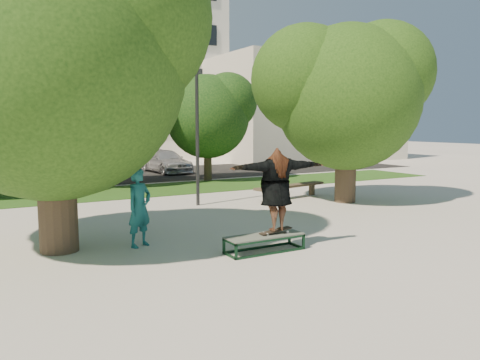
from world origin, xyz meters
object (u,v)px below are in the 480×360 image
car_dark (31,167)px  car_silver_b (166,161)px  tree_left (45,49)px  car_grey (57,165)px  bench (290,187)px  tree_right (344,89)px  bystander (139,207)px  lamppost (197,115)px  grind_box (264,243)px

car_dark → car_silver_b: bearing=25.7°
tree_left → car_grey: 15.89m
bench → car_dark: size_ratio=0.69×
tree_right → bystander: bearing=-163.1°
tree_left → car_silver_b: 17.94m
lamppost → tree_right: bearing=-21.3°
bystander → car_dark: size_ratio=0.37×
tree_left → tree_right: size_ratio=1.09×
lamppost → car_dark: size_ratio=1.22×
lamppost → car_silver_b: 12.17m
tree_left → car_dark: bearing=86.5°
tree_right → car_dark: 15.15m
bystander → car_dark: 14.03m
car_grey → car_silver_b: car_grey is taller
car_grey → tree_left: bearing=-88.0°
bystander → car_grey: (0.50, 15.85, -0.22)m
tree_right → grind_box: tree_right is taller
car_silver_b → tree_right: bearing=-87.2°
tree_left → car_silver_b: bearing=61.4°
lamppost → car_dark: 10.77m
tree_right → lamppost: (-4.92, 1.92, -0.94)m
bystander → bench: bystander is taller
car_grey → car_silver_b: bearing=11.7°
bench → car_dark: 12.82m
grind_box → tree_left: bearing=149.6°
bystander → car_grey: bearing=61.1°
bench → car_grey: size_ratio=0.69×
car_grey → car_silver_b: (6.10, 0.13, -0.04)m
car_silver_b → car_grey: bearing=176.3°
bench → car_dark: bearing=118.6°
tree_right → car_grey: tree_right is taller
tree_left → grind_box: 6.33m
car_dark → car_grey: 2.36m
tree_left → car_grey: tree_left is taller
tree_right → grind_box: bearing=-144.6°
car_dark → car_silver_b: car_dark is taller
tree_left → grind_box: (4.06, -2.38, -4.23)m
car_silver_b → bench: bearing=-91.8°
tree_right → car_silver_b: tree_right is taller
bystander → lamppost: bearing=24.9°
tree_left → grind_box: size_ratio=3.95×
bystander → bench: 8.37m
tree_right → bystander: (-8.42, -2.56, -3.17)m
lamppost → bench: lamppost is taller
bench → lamppost: bearing=163.9°
lamppost → car_silver_b: (3.10, 11.50, -2.49)m
tree_right → car_dark: tree_right is taller
car_dark → bench: bearing=-39.2°
lamppost → car_silver_b: bearing=74.9°
grind_box → bench: (4.97, 5.97, 0.25)m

